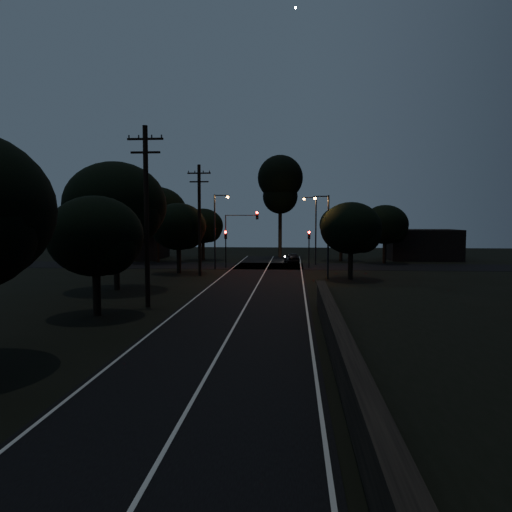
{
  "coord_description": "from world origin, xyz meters",
  "views": [
    {
      "loc": [
        2.98,
        -14.81,
        5.39
      ],
      "look_at": [
        0.0,
        24.0,
        2.5
      ],
      "focal_mm": 35.0,
      "sensor_mm": 36.0,
      "label": 1
    }
  ],
  "objects": [
    {
      "name": "utility_pole_far",
      "position": [
        -6.0,
        32.0,
        5.48
      ],
      "size": [
        2.2,
        0.3,
        10.5
      ],
      "color": "black",
      "rests_on": "ground"
    },
    {
      "name": "tree_far_nw",
      "position": [
        -8.81,
        49.89,
        4.39
      ],
      "size": [
        5.35,
        5.35,
        6.78
      ],
      "color": "black",
      "rests_on": "ground"
    },
    {
      "name": "streetlight_c",
      "position": [
        5.83,
        30.0,
        4.35
      ],
      "size": [
        1.46,
        0.26,
        7.5
      ],
      "color": "black",
      "rests_on": "ground"
    },
    {
      "name": "tree_left_d",
      "position": [
        -8.31,
        33.89,
        4.53
      ],
      "size": [
        5.51,
        5.51,
        6.99
      ],
      "color": "black",
      "rests_on": "ground"
    },
    {
      "name": "signal_right",
      "position": [
        4.6,
        39.99,
        2.84
      ],
      "size": [
        0.28,
        0.35,
        4.1
      ],
      "color": "black",
      "rests_on": "ground"
    },
    {
      "name": "signal_mast",
      "position": [
        -2.91,
        39.99,
        4.34
      ],
      "size": [
        3.7,
        0.35,
        6.25
      ],
      "color": "black",
      "rests_on": "ground"
    },
    {
      "name": "tree_far_e",
      "position": [
        14.2,
        46.89,
        4.6
      ],
      "size": [
        5.6,
        5.6,
        7.11
      ],
      "color": "black",
      "rests_on": "ground"
    },
    {
      "name": "tall_pine",
      "position": [
        1.0,
        55.0,
        10.27
      ],
      "size": [
        6.27,
        6.27,
        14.24
      ],
      "color": "black",
      "rests_on": "ground"
    },
    {
      "name": "signal_left",
      "position": [
        -4.6,
        39.99,
        2.84
      ],
      "size": [
        0.28,
        0.35,
        4.1
      ],
      "color": "black",
      "rests_on": "ground"
    },
    {
      "name": "streetlight_b",
      "position": [
        5.31,
        44.0,
        4.64
      ],
      "size": [
        1.66,
        0.26,
        8.0
      ],
      "color": "black",
      "rests_on": "ground"
    },
    {
      "name": "road_surface",
      "position": [
        0.0,
        31.12,
        0.01
      ],
      "size": [
        60.0,
        70.0,
        0.03
      ],
      "color": "black",
      "rests_on": "ground"
    },
    {
      "name": "tree_far_w",
      "position": [
        -13.74,
        45.85,
        6.09
      ],
      "size": [
        7.34,
        7.34,
        9.36
      ],
      "color": "black",
      "rests_on": "ground"
    },
    {
      "name": "tree_left_b",
      "position": [
        -7.81,
        11.89,
        4.33
      ],
      "size": [
        5.26,
        5.26,
        6.69
      ],
      "color": "black",
      "rests_on": "ground"
    },
    {
      "name": "tree_far_ne",
      "position": [
        9.2,
        49.89,
        4.57
      ],
      "size": [
        5.58,
        5.58,
        7.06
      ],
      "color": "black",
      "rests_on": "ground"
    },
    {
      "name": "utility_pole_mid",
      "position": [
        -6.0,
        15.0,
        5.74
      ],
      "size": [
        2.2,
        0.3,
        11.0
      ],
      "color": "black",
      "rests_on": "ground"
    },
    {
      "name": "tree_right_a",
      "position": [
        8.19,
        29.89,
        4.48
      ],
      "size": [
        5.43,
        5.43,
        6.9
      ],
      "color": "black",
      "rests_on": "ground"
    },
    {
      "name": "car",
      "position": [
        2.73,
        46.0,
        0.65
      ],
      "size": [
        2.11,
        4.03,
        1.31
      ],
      "primitive_type": "imported",
      "rotation": [
        0.0,
        0.0,
        3.29
      ],
      "color": "black",
      "rests_on": "ground"
    },
    {
      "name": "streetlight_a",
      "position": [
        -5.31,
        38.0,
        4.64
      ],
      "size": [
        1.66,
        0.26,
        8.0
      ],
      "color": "black",
      "rests_on": "ground"
    },
    {
      "name": "ground",
      "position": [
        0.0,
        0.0,
        0.0
      ],
      "size": [
        160.0,
        160.0,
        0.0
      ],
      "primitive_type": "plane",
      "color": "black"
    },
    {
      "name": "retaining_wall",
      "position": [
        7.74,
        3.0,
        0.62
      ],
      "size": [
        6.93,
        26.0,
        1.6
      ],
      "color": "black",
      "rests_on": "ground"
    },
    {
      "name": "tree_left_c",
      "position": [
        -10.23,
        21.84,
        6.27
      ],
      "size": [
        7.67,
        7.67,
        9.69
      ],
      "color": "black",
      "rests_on": "ground"
    },
    {
      "name": "building_left",
      "position": [
        -20.0,
        52.0,
        2.2
      ],
      "size": [
        10.0,
        8.0,
        4.4
      ],
      "primitive_type": "cube",
      "color": "black",
      "rests_on": "ground"
    },
    {
      "name": "building_right",
      "position": [
        20.0,
        53.0,
        2.0
      ],
      "size": [
        9.0,
        7.0,
        4.0
      ],
      "primitive_type": "cube",
      "color": "black",
      "rests_on": "ground"
    }
  ]
}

